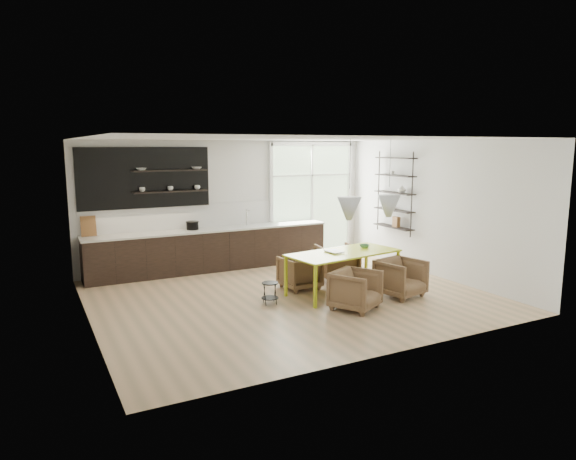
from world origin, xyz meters
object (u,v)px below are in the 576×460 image
Objects in this scene: armchair_back_left at (300,272)px; dining_table at (344,255)px; armchair_front_left at (356,290)px; wire_stool at (270,290)px; armchair_back_right at (337,262)px; armchair_front_right at (401,278)px.

dining_table is at bearing 129.24° from armchair_back_left.
armchair_back_left is at bearing 69.01° from armchair_front_left.
armchair_back_left is 1.15m from wire_stool.
wire_stool is at bearing 112.21° from armchair_front_left.
wire_stool is (-1.18, 0.94, -0.09)m from armchair_front_left.
dining_table reaches higher than armchair_back_left.
armchair_back_right reaches higher than armchair_front_right.
armchair_back_left is at bearing 34.11° from wire_stool.
wire_stool is (-2.02, -0.96, -0.11)m from armchair_back_right.
wire_stool is (-0.95, -0.64, -0.07)m from armchair_back_left.
armchair_back_right is 2.09m from armchair_front_left.
wire_stool is at bearing 150.92° from armchair_front_right.
armchair_back_right reaches higher than armchair_front_left.
armchair_front_left is at bearing 179.18° from armchair_front_right.
armchair_front_left is at bearing 75.54° from armchair_back_right.
armchair_front_right is (1.41, -1.34, 0.03)m from armchair_back_left.
armchair_back_left reaches higher than wire_stool.
armchair_front_right is (0.34, -1.66, -0.01)m from armchair_back_right.
armchair_front_left is 0.97× the size of armchair_front_right.
armchair_back_left is at bearing 124.38° from dining_table.
armchair_front_right is at bearing -16.35° from wire_stool.
armchair_front_left reaches higher than armchair_back_left.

